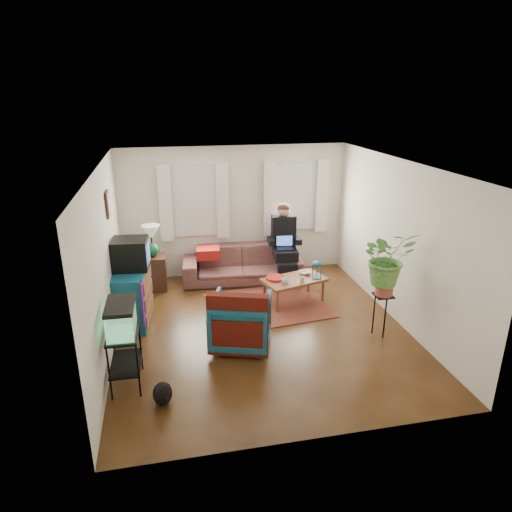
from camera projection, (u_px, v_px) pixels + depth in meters
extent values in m
cube|color=#4F2B14|center=(261.00, 329.00, 7.28)|extent=(4.50, 5.00, 0.01)
cube|color=white|center=(262.00, 165.00, 6.39)|extent=(4.50, 5.00, 0.01)
cube|color=silver|center=(235.00, 212.00, 9.13)|extent=(4.50, 0.01, 2.60)
cube|color=silver|center=(316.00, 335.00, 4.54)|extent=(4.50, 0.01, 2.60)
cube|color=silver|center=(105.00, 263.00, 6.40)|extent=(0.01, 5.00, 2.60)
cube|color=silver|center=(399.00, 243.00, 7.27)|extent=(0.01, 5.00, 2.60)
cube|color=white|center=(194.00, 201.00, 8.88)|extent=(1.08, 0.04, 1.38)
cube|color=white|center=(295.00, 197.00, 9.27)|extent=(1.08, 0.04, 1.38)
cube|color=white|center=(194.00, 202.00, 8.80)|extent=(1.36, 0.06, 1.50)
cube|color=white|center=(296.00, 198.00, 9.20)|extent=(1.36, 0.06, 1.50)
cube|color=#3D2616|center=(108.00, 204.00, 6.97)|extent=(0.04, 0.32, 0.40)
cube|color=brown|center=(268.00, 305.00, 8.07)|extent=(2.16, 1.80, 0.01)
imported|color=brown|center=(242.00, 258.00, 9.02)|extent=(2.39, 1.12, 0.91)
cube|color=#382815|center=(154.00, 272.00, 8.66)|extent=(0.47, 0.47, 0.66)
cube|color=#136574|center=(132.00, 296.00, 7.36)|extent=(0.61, 1.06, 0.91)
cube|color=black|center=(130.00, 254.00, 7.22)|extent=(0.61, 0.56, 0.48)
cube|color=black|center=(126.00, 358.00, 5.80)|extent=(0.39, 0.69, 0.76)
cube|color=#7FD899|center=(121.00, 317.00, 5.60)|extent=(0.35, 0.63, 0.40)
ellipsoid|color=black|center=(162.00, 391.00, 5.52)|extent=(0.32, 0.41, 0.31)
imported|color=#115568|center=(241.00, 319.00, 6.69)|extent=(1.03, 1.00, 0.86)
cube|color=#9E0A0A|center=(238.00, 319.00, 6.32)|extent=(0.88, 0.45, 0.71)
cube|color=brown|center=(294.00, 290.00, 8.14)|extent=(1.21, 0.87, 0.45)
imported|color=white|center=(285.00, 281.00, 7.86)|extent=(0.15, 0.15, 0.10)
imported|color=beige|center=(302.00, 279.00, 7.92)|extent=(0.12, 0.12, 0.09)
imported|color=white|center=(305.00, 272.00, 8.27)|extent=(0.26, 0.26, 0.05)
cylinder|color=#B21414|center=(275.00, 278.00, 8.05)|extent=(0.42, 0.42, 0.04)
cube|color=black|center=(381.00, 315.00, 7.02)|extent=(0.29, 0.29, 0.67)
imported|color=#599947|center=(386.00, 266.00, 6.74)|extent=(0.77, 0.67, 0.86)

